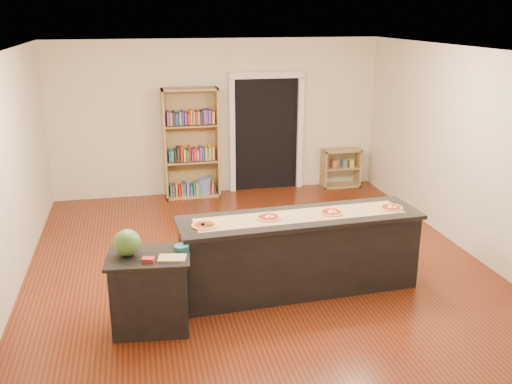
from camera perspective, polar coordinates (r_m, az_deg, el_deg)
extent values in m
cube|color=beige|center=(7.13, 0.34, 2.59)|extent=(6.00, 7.00, 2.80)
cube|color=#602510|center=(7.62, 0.32, -7.62)|extent=(6.00, 7.00, 0.01)
cube|color=white|center=(6.90, 0.36, 13.86)|extent=(6.00, 7.00, 0.01)
cube|color=black|center=(10.71, 1.00, 5.78)|extent=(1.20, 0.02, 2.10)
cube|color=silver|center=(10.54, -2.40, 5.57)|extent=(0.10, 0.08, 2.10)
cube|color=silver|center=(10.84, 4.42, 5.87)|extent=(0.10, 0.08, 2.10)
cube|color=silver|center=(10.50, 1.09, 11.62)|extent=(1.40, 0.08, 0.12)
cube|color=black|center=(6.92, 4.38, -6.29)|extent=(2.81, 0.70, 0.90)
cube|color=black|center=(6.74, 4.48, -2.58)|extent=(2.89, 0.78, 0.05)
cube|color=black|center=(6.22, -10.49, -9.96)|extent=(0.78, 0.55, 0.81)
cube|color=black|center=(6.03, -10.71, -6.40)|extent=(0.85, 0.62, 0.04)
cube|color=#A58950|center=(10.30, -6.49, 4.83)|extent=(0.99, 0.35, 1.98)
cube|color=#A58950|center=(11.11, 8.48, 2.40)|extent=(0.74, 0.32, 0.74)
cylinder|color=#5C76CE|center=(10.50, -5.14, 0.50)|extent=(0.23, 0.23, 0.34)
cube|color=tan|center=(6.73, 4.49, -2.37)|extent=(2.53, 0.59, 0.00)
sphere|color=#144214|center=(6.02, -12.75, -4.96)|extent=(0.28, 0.28, 0.28)
cube|color=tan|center=(5.90, -8.38, -6.56)|extent=(0.31, 0.24, 0.02)
cube|color=maroon|center=(5.87, -10.73, -6.69)|extent=(0.14, 0.12, 0.04)
cylinder|color=#195966|center=(6.08, -7.45, -5.56)|extent=(0.16, 0.16, 0.06)
cylinder|color=#D5A752|center=(6.41, -5.18, -3.34)|extent=(0.27, 0.27, 0.02)
cylinder|color=#A5190C|center=(6.41, -5.18, -3.26)|extent=(0.22, 0.22, 0.00)
cylinder|color=#D5A752|center=(6.63, 1.30, -2.55)|extent=(0.28, 0.28, 0.02)
cylinder|color=#A5190C|center=(6.62, 1.30, -2.48)|extent=(0.23, 0.23, 0.00)
cylinder|color=#D5A752|center=(6.85, 7.56, -2.02)|extent=(0.31, 0.31, 0.02)
cylinder|color=#A5190C|center=(6.85, 7.56, -1.95)|extent=(0.26, 0.26, 0.00)
cylinder|color=#D5A752|center=(7.14, 13.38, -1.52)|extent=(0.29, 0.29, 0.02)
cylinder|color=#A5190C|center=(7.14, 13.38, -1.46)|extent=(0.24, 0.24, 0.00)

